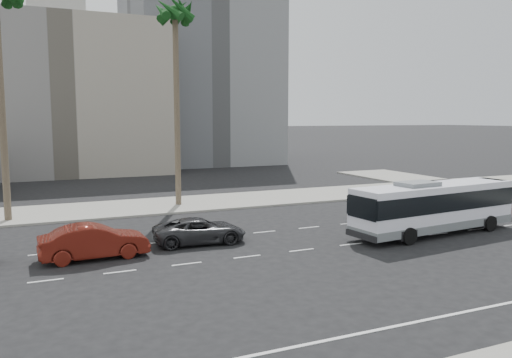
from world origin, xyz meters
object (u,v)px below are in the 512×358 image
car_a (200,231)px  palm_near (175,17)px  city_bus (434,206)px  car_b (94,242)px

car_a → palm_near: 17.73m
city_bus → palm_near: 22.29m
car_a → palm_near: palm_near is taller
city_bus → car_b: bearing=166.8°
city_bus → car_b: 18.73m
car_a → palm_near: (1.98, 11.61, 13.26)m
car_a → palm_near: bearing=-5.7°
city_bus → car_b: size_ratio=2.20×
car_a → car_b: car_b is taller
car_a → city_bus: bearing=-100.4°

